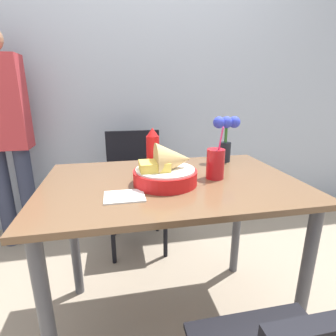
{
  "coord_description": "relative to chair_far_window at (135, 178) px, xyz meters",
  "views": [
    {
      "loc": [
        -0.23,
        -1.05,
        1.16
      ],
      "look_at": [
        -0.02,
        -0.01,
        0.83
      ],
      "focal_mm": 28.0,
      "sensor_mm": 36.0,
      "label": 1
    }
  ],
  "objects": [
    {
      "name": "dining_table",
      "position": [
        0.1,
        -0.81,
        0.14
      ],
      "size": [
        1.1,
        0.72,
        0.77
      ],
      "color": "brown",
      "rests_on": "ground_plane"
    },
    {
      "name": "ketchup_bottle",
      "position": [
        0.05,
        -0.65,
        0.36
      ],
      "size": [
        0.06,
        0.06,
        0.21
      ],
      "color": "red",
      "rests_on": "dining_table"
    },
    {
      "name": "flower_vase",
      "position": [
        0.45,
        -0.57,
        0.41
      ],
      "size": [
        0.15,
        0.06,
        0.24
      ],
      "color": "black",
      "rests_on": "dining_table"
    },
    {
      "name": "food_basket",
      "position": [
        0.08,
        -0.85,
        0.32
      ],
      "size": [
        0.27,
        0.27,
        0.18
      ],
      "color": "red",
      "rests_on": "dining_table"
    },
    {
      "name": "wall_window",
      "position": [
        0.1,
        0.4,
        0.78
      ],
      "size": [
        7.0,
        0.06,
        2.6
      ],
      "color": "#9EA8B7",
      "rests_on": "ground_plane"
    },
    {
      "name": "person_standing",
      "position": [
        -0.88,
        0.13,
        0.37
      ],
      "size": [
        0.32,
        0.18,
        1.55
      ],
      "color": "#2D3347",
      "rests_on": "ground_plane"
    },
    {
      "name": "drink_cup",
      "position": [
        0.3,
        -0.82,
        0.32
      ],
      "size": [
        0.08,
        0.08,
        0.23
      ],
      "color": "red",
      "rests_on": "dining_table"
    },
    {
      "name": "ground_plane",
      "position": [
        0.1,
        -0.81,
        -0.52
      ],
      "size": [
        12.0,
        12.0,
        0.0
      ],
      "primitive_type": "plane",
      "color": "gray"
    },
    {
      "name": "chair_far_window",
      "position": [
        0.0,
        0.0,
        0.0
      ],
      "size": [
        0.4,
        0.4,
        0.86
      ],
      "color": "black",
      "rests_on": "ground_plane"
    },
    {
      "name": "napkin",
      "position": [
        -0.11,
        -0.96,
        0.26
      ],
      "size": [
        0.15,
        0.12,
        0.01
      ],
      "color": "white",
      "rests_on": "dining_table"
    }
  ]
}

